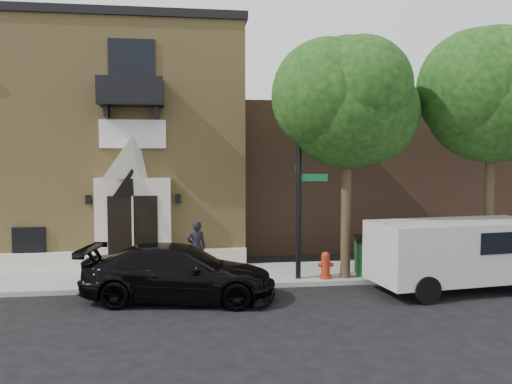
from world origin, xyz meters
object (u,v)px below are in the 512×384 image
fire_hydrant (326,265)px  pedestrian_far (479,242)px  street_sign (299,180)px  black_sedan (179,273)px  dumpster (384,255)px  cargo_van (462,252)px  pedestrian_near (196,247)px

fire_hydrant → pedestrian_far: (5.89, 0.90, 0.49)m
street_sign → fire_hydrant: bearing=-1.3°
black_sedan → dumpster: black_sedan is taller
fire_hydrant → pedestrian_far: bearing=8.6°
black_sedan → cargo_van: cargo_van is taller
street_sign → pedestrian_near: (-3.29, 1.08, -2.30)m
fire_hydrant → pedestrian_near: (-4.16, 1.20, 0.47)m
black_sedan → dumpster: 6.99m
street_sign → pedestrian_near: 4.16m
fire_hydrant → dumpster: dumpster is taller
cargo_van → pedestrian_near: (-8.04, 2.66, -0.15)m
black_sedan → dumpster: size_ratio=2.57×
fire_hydrant → pedestrian_far: pedestrian_far is taller
street_sign → fire_hydrant: (0.86, -0.13, -2.77)m
black_sedan → cargo_van: size_ratio=1.00×
pedestrian_near → pedestrian_far: pedestrian_far is taller
black_sedan → fire_hydrant: black_sedan is taller
cargo_van → fire_hydrant: (-3.88, 1.46, -0.62)m
fire_hydrant → pedestrian_near: 4.35m
black_sedan → street_sign: bearing=-59.1°
black_sedan → cargo_van: 8.57m
street_sign → cargo_van: bearing=-11.4°
fire_hydrant → street_sign: bearing=171.7°
cargo_van → fire_hydrant: 4.19m
black_sedan → fire_hydrant: bearing=-64.2°
pedestrian_far → pedestrian_near: bearing=107.7°
black_sedan → fire_hydrant: 4.88m
cargo_van → street_sign: street_sign is taller
cargo_van → street_sign: size_ratio=0.86×
fire_hydrant → pedestrian_near: bearing=163.8°
cargo_van → street_sign: (-4.74, 1.58, 2.15)m
fire_hydrant → pedestrian_near: size_ratio=0.48×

